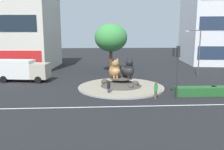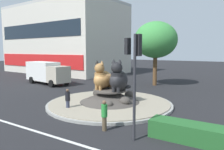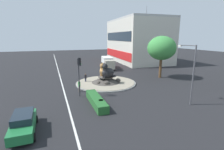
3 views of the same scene
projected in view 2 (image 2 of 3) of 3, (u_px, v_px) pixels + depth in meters
name	position (u px, v px, depth m)	size (l,w,h in m)	color
ground_plane	(110.00, 105.00, 17.71)	(160.00, 160.00, 0.00)	black
lane_centreline	(38.00, 132.00, 11.74)	(112.00, 0.20, 0.01)	silver
roundabout_island	(110.00, 99.00, 17.67)	(10.16, 10.16, 1.25)	gray
cat_statue_tabby	(102.00, 78.00, 17.91)	(1.58, 2.54, 2.39)	#9E703D
cat_statue_black	(118.00, 79.00, 17.06)	(1.96, 2.74, 2.56)	black
traffic_light_mast	(135.00, 63.00, 10.35)	(0.79, 0.45, 5.22)	#2D2D33
shophouse_block	(65.00, 39.00, 44.14)	(24.42, 14.63, 17.16)	beige
clipped_hedge_strip	(215.00, 137.00, 9.92)	(6.12, 1.20, 0.90)	#235B28
broadleaf_tree_behind_island	(156.00, 40.00, 26.87)	(5.36, 5.36, 8.04)	brown
pedestrian_black_shirt	(68.00, 99.00, 15.81)	(0.36, 0.36, 1.64)	#33384C
pedestrian_green_shirt	(104.00, 115.00, 11.86)	(0.34, 0.34, 1.72)	brown
delivery_box_truck	(47.00, 72.00, 28.42)	(7.39, 3.31, 2.90)	#B7AD99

